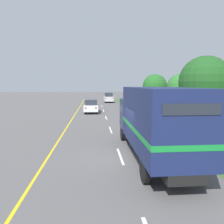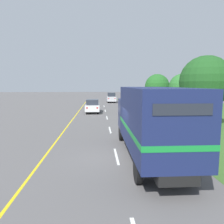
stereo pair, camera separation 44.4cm
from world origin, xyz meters
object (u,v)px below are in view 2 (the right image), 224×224
at_px(highway_sign, 196,112).
at_px(roadside_tree_mid, 182,87).
at_px(lead_car_silver_ahead, 111,97).
at_px(roadside_tree_far, 157,86).
at_px(delineator_post, 218,157).
at_px(horse_trailer_truck, 151,120).
at_px(lead_car_white, 93,106).
at_px(roadside_tree_near, 206,82).

xyz_separation_m(highway_sign, roadside_tree_mid, (4.19, 13.70, 1.60)).
bearing_deg(lead_car_silver_ahead, roadside_tree_far, -57.93).
height_order(roadside_tree_far, delineator_post, roadside_tree_far).
bearing_deg(delineator_post, lead_car_silver_ahead, 94.22).
xyz_separation_m(lead_car_silver_ahead, roadside_tree_far, (6.73, -10.73, 2.39)).
relative_size(lead_car_silver_ahead, roadside_tree_mid, 0.85).
xyz_separation_m(horse_trailer_truck, lead_car_white, (-3.33, 18.46, -1.09)).
bearing_deg(roadside_tree_mid, horse_trailer_truck, -115.05).
xyz_separation_m(horse_trailer_truck, delineator_post, (2.74, -1.27, -1.48)).
xyz_separation_m(lead_car_white, lead_car_silver_ahead, (3.40, 16.47, 0.12)).
distance_m(horse_trailer_truck, lead_car_silver_ahead, 34.95).
relative_size(lead_car_white, lead_car_silver_ahead, 1.01).
bearing_deg(delineator_post, lead_car_white, 107.11).
bearing_deg(horse_trailer_truck, roadside_tree_mid, 64.95).
bearing_deg(horse_trailer_truck, lead_car_silver_ahead, 89.88).
xyz_separation_m(horse_trailer_truck, roadside_tree_mid, (8.55, 18.28, 1.41)).
xyz_separation_m(roadside_tree_mid, roadside_tree_far, (-1.75, 5.92, 0.02)).
bearing_deg(roadside_tree_far, delineator_post, -99.05).
bearing_deg(delineator_post, roadside_tree_far, 80.95).
relative_size(lead_car_white, roadside_tree_near, 0.70).
bearing_deg(highway_sign, roadside_tree_mid, 72.99).
bearing_deg(roadside_tree_mid, lead_car_white, 179.14).
bearing_deg(delineator_post, roadside_tree_mid, 73.46).
relative_size(lead_car_white, delineator_post, 4.61).
xyz_separation_m(lead_car_silver_ahead, roadside_tree_mid, (8.47, -16.65, 2.37)).
bearing_deg(lead_car_white, roadside_tree_far, 29.53).
xyz_separation_m(highway_sign, delineator_post, (-1.61, -5.85, -1.29)).
bearing_deg(highway_sign, roadside_tree_far, 82.90).
relative_size(lead_car_silver_ahead, roadside_tree_near, 0.70).
distance_m(lead_car_white, roadside_tree_near, 14.46).
distance_m(lead_car_white, roadside_tree_mid, 12.14).
relative_size(lead_car_silver_ahead, delineator_post, 4.59).
height_order(roadside_tree_mid, delineator_post, roadside_tree_mid).
distance_m(highway_sign, roadside_tree_near, 5.54).
height_order(lead_car_white, delineator_post, lead_car_white).
relative_size(horse_trailer_truck, roadside_tree_far, 1.60).
xyz_separation_m(highway_sign, roadside_tree_far, (2.45, 19.62, 1.62)).
xyz_separation_m(roadside_tree_mid, delineator_post, (-5.80, -19.55, -2.89)).
xyz_separation_m(lead_car_white, roadside_tree_far, (10.13, 5.74, 2.51)).
relative_size(lead_car_white, roadside_tree_far, 0.82).
height_order(lead_car_white, roadside_tree_mid, roadside_tree_mid).
relative_size(lead_car_white, roadside_tree_mid, 0.86).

